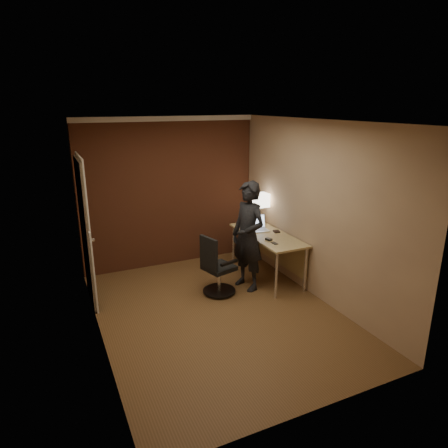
{
  "coord_description": "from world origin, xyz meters",
  "views": [
    {
      "loc": [
        -1.93,
        -4.37,
        2.71
      ],
      "look_at": [
        0.35,
        0.55,
        1.05
      ],
      "focal_mm": 32.0,
      "sensor_mm": 36.0,
      "label": 1
    }
  ],
  "objects_px": {
    "desk_lamp": "(261,200)",
    "office_chair": "(216,269)",
    "mouse": "(269,239)",
    "phone": "(274,243)",
    "desk": "(271,241)",
    "wallet": "(276,231)",
    "laptop": "(257,226)",
    "person": "(248,236)"
  },
  "relations": [
    {
      "from": "desk_lamp",
      "to": "office_chair",
      "type": "xyz_separation_m",
      "value": [
        -1.13,
        -0.71,
        -0.75
      ]
    },
    {
      "from": "mouse",
      "to": "phone",
      "type": "distance_m",
      "value": 0.16
    },
    {
      "from": "desk",
      "to": "wallet",
      "type": "bearing_deg",
      "value": 14.25
    },
    {
      "from": "wallet",
      "to": "laptop",
      "type": "bearing_deg",
      "value": 133.45
    },
    {
      "from": "wallet",
      "to": "person",
      "type": "height_order",
      "value": "person"
    },
    {
      "from": "desk_lamp",
      "to": "mouse",
      "type": "height_order",
      "value": "desk_lamp"
    },
    {
      "from": "mouse",
      "to": "desk_lamp",
      "type": "bearing_deg",
      "value": 54.3
    },
    {
      "from": "wallet",
      "to": "phone",
      "type": "bearing_deg",
      "value": -124.99
    },
    {
      "from": "phone",
      "to": "mouse",
      "type": "bearing_deg",
      "value": 86.26
    },
    {
      "from": "desk",
      "to": "mouse",
      "type": "xyz_separation_m",
      "value": [
        -0.2,
        -0.26,
        0.14
      ]
    },
    {
      "from": "laptop",
      "to": "phone",
      "type": "height_order",
      "value": "laptop"
    },
    {
      "from": "desk_lamp",
      "to": "phone",
      "type": "distance_m",
      "value": 1.04
    },
    {
      "from": "desk",
      "to": "mouse",
      "type": "height_order",
      "value": "mouse"
    },
    {
      "from": "phone",
      "to": "wallet",
      "type": "distance_m",
      "value": 0.55
    },
    {
      "from": "desk_lamp",
      "to": "person",
      "type": "height_order",
      "value": "person"
    },
    {
      "from": "mouse",
      "to": "wallet",
      "type": "height_order",
      "value": "mouse"
    },
    {
      "from": "laptop",
      "to": "mouse",
      "type": "xyz_separation_m",
      "value": [
        -0.09,
        -0.53,
        -0.05
      ]
    },
    {
      "from": "wallet",
      "to": "desk",
      "type": "bearing_deg",
      "value": -165.75
    },
    {
      "from": "laptop",
      "to": "office_chair",
      "type": "bearing_deg",
      "value": -152.64
    },
    {
      "from": "desk",
      "to": "office_chair",
      "type": "height_order",
      "value": "office_chair"
    },
    {
      "from": "desk",
      "to": "desk_lamp",
      "type": "relative_size",
      "value": 2.8
    },
    {
      "from": "phone",
      "to": "desk_lamp",
      "type": "bearing_deg",
      "value": 68.4
    },
    {
      "from": "desk_lamp",
      "to": "phone",
      "type": "height_order",
      "value": "desk_lamp"
    },
    {
      "from": "desk",
      "to": "laptop",
      "type": "height_order",
      "value": "laptop"
    },
    {
      "from": "mouse",
      "to": "phone",
      "type": "bearing_deg",
      "value": -104.29
    },
    {
      "from": "desk_lamp",
      "to": "laptop",
      "type": "bearing_deg",
      "value": -131.69
    },
    {
      "from": "laptop",
      "to": "phone",
      "type": "xyz_separation_m",
      "value": [
        -0.09,
        -0.69,
        -0.06
      ]
    },
    {
      "from": "phone",
      "to": "wallet",
      "type": "height_order",
      "value": "wallet"
    },
    {
      "from": "desk",
      "to": "desk_lamp",
      "type": "xyz_separation_m",
      "value": [
        0.09,
        0.49,
        0.55
      ]
    },
    {
      "from": "phone",
      "to": "desk",
      "type": "bearing_deg",
      "value": 60.14
    },
    {
      "from": "laptop",
      "to": "mouse",
      "type": "relative_size",
      "value": 3.65
    },
    {
      "from": "laptop",
      "to": "phone",
      "type": "distance_m",
      "value": 0.7
    },
    {
      "from": "desk",
      "to": "phone",
      "type": "xyz_separation_m",
      "value": [
        -0.2,
        -0.42,
        0.13
      ]
    },
    {
      "from": "phone",
      "to": "wallet",
      "type": "relative_size",
      "value": 1.05
    },
    {
      "from": "desk_lamp",
      "to": "person",
      "type": "bearing_deg",
      "value": -131.28
    },
    {
      "from": "mouse",
      "to": "wallet",
      "type": "distance_m",
      "value": 0.43
    },
    {
      "from": "office_chair",
      "to": "person",
      "type": "relative_size",
      "value": 0.54
    },
    {
      "from": "phone",
      "to": "laptop",
      "type": "bearing_deg",
      "value": 78.66
    },
    {
      "from": "desk",
      "to": "laptop",
      "type": "xyz_separation_m",
      "value": [
        -0.12,
        0.27,
        0.19
      ]
    },
    {
      "from": "phone",
      "to": "person",
      "type": "distance_m",
      "value": 0.4
    },
    {
      "from": "desk_lamp",
      "to": "phone",
      "type": "xyz_separation_m",
      "value": [
        -0.29,
        -0.92,
        -0.41
      ]
    },
    {
      "from": "laptop",
      "to": "person",
      "type": "height_order",
      "value": "person"
    }
  ]
}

